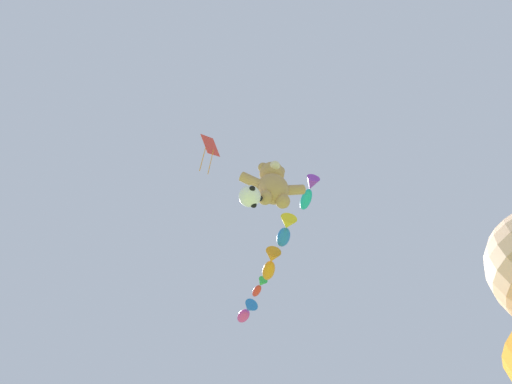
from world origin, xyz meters
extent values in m
ellipsoid|color=tan|center=(0.65, 4.88, 11.26)|extent=(1.10, 0.94, 1.35)
sphere|color=tan|center=(0.65, 4.88, 12.26)|extent=(0.93, 0.93, 0.93)
sphere|color=beige|center=(0.65, 4.48, 12.19)|extent=(0.39, 0.39, 0.39)
sphere|color=tan|center=(0.32, 4.88, 12.62)|extent=(0.38, 0.38, 0.38)
cylinder|color=tan|center=(-0.15, 4.88, 11.49)|extent=(0.80, 0.36, 0.63)
sphere|color=tan|center=(0.35, 4.88, 10.62)|extent=(0.50, 0.50, 0.50)
sphere|color=tan|center=(0.99, 4.88, 12.62)|extent=(0.38, 0.38, 0.38)
cylinder|color=tan|center=(1.46, 4.88, 11.49)|extent=(0.80, 0.36, 0.63)
sphere|color=tan|center=(0.96, 4.88, 10.62)|extent=(0.50, 0.50, 0.50)
sphere|color=white|center=(-0.19, 4.75, 10.32)|extent=(0.71, 0.71, 0.71)
sphere|color=black|center=(0.14, 4.75, 10.32)|extent=(0.20, 0.20, 0.20)
sphere|color=black|center=(-0.26, 4.97, 10.55)|extent=(0.20, 0.20, 0.20)
sphere|color=black|center=(-0.19, 4.43, 10.27)|extent=(0.20, 0.20, 0.20)
sphere|color=black|center=(-0.03, 4.86, 10.06)|extent=(0.20, 0.20, 0.20)
ellipsoid|color=#19ADB2|center=(2.88, 6.81, 14.12)|extent=(0.53, 1.14, 0.40)
cone|color=purple|center=(2.84, 5.94, 14.12)|extent=(0.62, 0.64, 0.59)
sphere|color=black|center=(2.89, 7.17, 14.22)|extent=(0.10, 0.10, 0.10)
ellipsoid|color=blue|center=(2.63, 9.49, 14.46)|extent=(0.74, 1.22, 0.56)
cone|color=yellow|center=(2.57, 8.58, 14.46)|extent=(0.87, 0.70, 0.82)
sphere|color=black|center=(2.66, 9.86, 14.61)|extent=(0.14, 0.14, 0.14)
ellipsoid|color=orange|center=(2.46, 11.71, 14.22)|extent=(0.75, 1.38, 0.55)
cone|color=orange|center=(2.37, 10.69, 14.22)|extent=(0.86, 0.80, 0.80)
sphere|color=black|center=(2.50, 12.13, 14.36)|extent=(0.14, 0.14, 0.14)
ellipsoid|color=red|center=(2.42, 14.12, 14.83)|extent=(0.54, 1.00, 0.36)
cone|color=green|center=(2.51, 13.38, 14.83)|extent=(0.60, 0.59, 0.53)
sphere|color=black|center=(2.38, 14.42, 14.93)|extent=(0.09, 0.09, 0.09)
ellipsoid|color=#E53F9E|center=(2.19, 16.59, 14.87)|extent=(0.89, 1.25, 0.57)
cone|color=blue|center=(2.36, 15.72, 14.87)|extent=(0.95, 0.78, 0.84)
sphere|color=black|center=(2.12, 16.94, 15.02)|extent=(0.15, 0.15, 0.15)
cube|color=red|center=(-1.84, 6.02, 15.74)|extent=(1.09, 0.94, 1.42)
cylinder|color=orange|center=(-2.02, 6.05, 14.41)|extent=(0.03, 0.23, 1.75)
cylinder|color=orange|center=(-1.66, 6.05, 14.32)|extent=(0.03, 0.18, 1.92)
camera|label=1|loc=(-1.47, -1.17, 1.35)|focal=24.00mm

